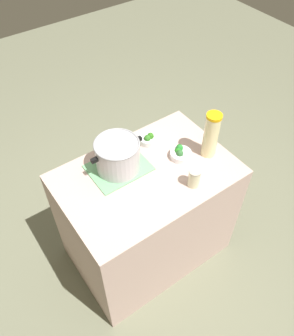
{
  "coord_description": "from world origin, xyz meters",
  "views": [
    {
      "loc": [
        -0.81,
        -1.14,
        2.47
      ],
      "look_at": [
        0.0,
        0.0,
        0.94
      ],
      "focal_mm": 37.26,
      "sensor_mm": 36.0,
      "label": 1
    }
  ],
  "objects": [
    {
      "name": "ground_plane",
      "position": [
        0.0,
        0.0,
        0.0
      ],
      "size": [
        8.0,
        8.0,
        0.0
      ],
      "primitive_type": "plane",
      "color": "#6F7259"
    },
    {
      "name": "broccoli_bowl_front",
      "position": [
        0.25,
        -0.0,
        0.92
      ],
      "size": [
        0.14,
        0.14,
        0.08
      ],
      "color": "silver",
      "rests_on": "counter_slab"
    },
    {
      "name": "lemonade_pitcher",
      "position": [
        0.42,
        -0.08,
        1.05
      ],
      "size": [
        0.09,
        0.09,
        0.31
      ],
      "color": "beige",
      "rests_on": "counter_slab"
    },
    {
      "name": "mason_jar",
      "position": [
        0.17,
        -0.23,
        0.95
      ],
      "size": [
        0.07,
        0.07,
        0.12
      ],
      "color": "beige",
      "rests_on": "counter_slab"
    },
    {
      "name": "broccoli_bowl_center",
      "position": [
        0.17,
        0.22,
        0.92
      ],
      "size": [
        0.14,
        0.14,
        0.08
      ],
      "color": "silver",
      "rests_on": "counter_slab"
    },
    {
      "name": "dish_cloth",
      "position": [
        -0.12,
        0.14,
        0.89
      ],
      "size": [
        0.36,
        0.28,
        0.01
      ],
      "primitive_type": "cube",
      "color": "#6EB078",
      "rests_on": "counter_slab"
    },
    {
      "name": "cooking_pot",
      "position": [
        -0.12,
        0.14,
        1.0
      ],
      "size": [
        0.34,
        0.27,
        0.2
      ],
      "color": "#B7B7BC",
      "rests_on": "dish_cloth"
    },
    {
      "name": "counter_slab",
      "position": [
        0.0,
        0.0,
        0.44
      ],
      "size": [
        1.08,
        0.72,
        0.89
      ],
      "primitive_type": "cube",
      "color": "#C3A498",
      "rests_on": "ground_plane"
    }
  ]
}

